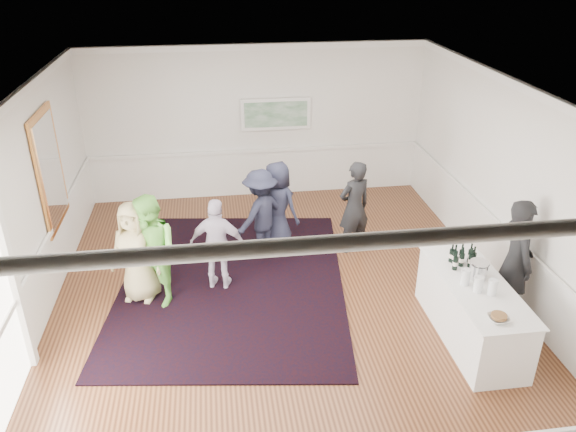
{
  "coord_description": "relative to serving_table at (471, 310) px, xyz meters",
  "views": [
    {
      "loc": [
        -0.91,
        -7.26,
        5.01
      ],
      "look_at": [
        0.13,
        0.2,
        1.29
      ],
      "focal_mm": 35.0,
      "sensor_mm": 36.0,
      "label": 1
    }
  ],
  "objects": [
    {
      "name": "floor",
      "position": [
        -2.46,
        1.33,
        -0.45
      ],
      "size": [
        8.0,
        8.0,
        0.0
      ],
      "primitive_type": "plane",
      "color": "brown",
      "rests_on": "ground"
    },
    {
      "name": "ceiling",
      "position": [
        -2.46,
        1.33,
        2.75
      ],
      "size": [
        7.0,
        8.0,
        0.02
      ],
      "primitive_type": "cube",
      "color": "white",
      "rests_on": "wall_back"
    },
    {
      "name": "wall_left",
      "position": [
        -5.96,
        1.33,
        1.15
      ],
      "size": [
        0.02,
        8.0,
        3.2
      ],
      "primitive_type": "cube",
      "color": "white",
      "rests_on": "floor"
    },
    {
      "name": "wall_right",
      "position": [
        1.04,
        1.33,
        1.15
      ],
      "size": [
        0.02,
        8.0,
        3.2
      ],
      "primitive_type": "cube",
      "color": "white",
      "rests_on": "floor"
    },
    {
      "name": "wall_back",
      "position": [
        -2.46,
        5.33,
        1.15
      ],
      "size": [
        7.0,
        0.02,
        3.2
      ],
      "primitive_type": "cube",
      "color": "white",
      "rests_on": "floor"
    },
    {
      "name": "wall_front",
      "position": [
        -2.46,
        -2.67,
        1.15
      ],
      "size": [
        7.0,
        0.02,
        3.2
      ],
      "primitive_type": "cube",
      "color": "white",
      "rests_on": "floor"
    },
    {
      "name": "wainscoting",
      "position": [
        -2.46,
        1.33,
        0.05
      ],
      "size": [
        7.0,
        8.0,
        1.0
      ],
      "primitive_type": null,
      "color": "white",
      "rests_on": "floor"
    },
    {
      "name": "mirror",
      "position": [
        -5.92,
        2.63,
        1.35
      ],
      "size": [
        0.05,
        1.25,
        1.85
      ],
      "color": "#DE8F41",
      "rests_on": "wall_left"
    },
    {
      "name": "landscape_painting",
      "position": [
        -2.06,
        5.28,
        1.33
      ],
      "size": [
        1.44,
        0.06,
        0.66
      ],
      "color": "white",
      "rests_on": "wall_back"
    },
    {
      "name": "area_rug",
      "position": [
        -3.21,
        1.8,
        -0.43
      ],
      "size": [
        4.13,
        5.08,
        0.02
      ],
      "primitive_type": "cube",
      "rotation": [
        0.0,
        0.0,
        -0.13
      ],
      "color": "black",
      "rests_on": "floor"
    },
    {
      "name": "serving_table",
      "position": [
        0.0,
        0.0,
        0.0
      ],
      "size": [
        0.83,
        2.18,
        0.88
      ],
      "color": "white",
      "rests_on": "floor"
    },
    {
      "name": "bartender",
      "position": [
        0.74,
        0.35,
        0.5
      ],
      "size": [
        0.48,
        0.71,
        1.89
      ],
      "primitive_type": "imported",
      "rotation": [
        0.0,
        0.0,
        1.53
      ],
      "color": "black",
      "rests_on": "floor"
    },
    {
      "name": "guest_tan",
      "position": [
        -4.62,
        1.6,
        0.36
      ],
      "size": [
        0.9,
        0.72,
        1.62
      ],
      "primitive_type": "imported",
      "rotation": [
        0.0,
        0.0,
        -0.29
      ],
      "color": "tan",
      "rests_on": "floor"
    },
    {
      "name": "guest_green",
      "position": [
        -4.37,
        1.45,
        0.43
      ],
      "size": [
        1.04,
        1.08,
        1.75
      ],
      "primitive_type": "imported",
      "rotation": [
        0.0,
        0.0,
        -0.93
      ],
      "color": "#79CE52",
      "rests_on": "floor"
    },
    {
      "name": "guest_lilac",
      "position": [
        -3.4,
        1.74,
        0.32
      ],
      "size": [
        0.96,
        0.58,
        1.53
      ],
      "primitive_type": "imported",
      "rotation": [
        0.0,
        0.0,
        2.89
      ],
      "color": "#C0B3C8",
      "rests_on": "floor"
    },
    {
      "name": "guest_dark_a",
      "position": [
        -2.65,
        2.65,
        0.36
      ],
      "size": [
        1.18,
        1.12,
        1.6
      ],
      "primitive_type": "imported",
      "rotation": [
        0.0,
        0.0,
        3.83
      ],
      "color": "#1F2234",
      "rests_on": "floor"
    },
    {
      "name": "guest_dark_b",
      "position": [
        -1.02,
        2.61,
        0.4
      ],
      "size": [
        0.72,
        0.59,
        1.68
      ],
      "primitive_type": "imported",
      "rotation": [
        0.0,
        0.0,
        3.5
      ],
      "color": "black",
      "rests_on": "floor"
    },
    {
      "name": "guest_navy",
      "position": [
        -2.33,
        2.91,
        0.37
      ],
      "size": [
        0.93,
        0.91,
        1.62
      ],
      "primitive_type": "imported",
      "rotation": [
        0.0,
        0.0,
        2.41
      ],
      "color": "#1F2234",
      "rests_on": "floor"
    },
    {
      "name": "wine_bottles",
      "position": [
        -0.0,
        0.48,
        0.59
      ],
      "size": [
        0.37,
        0.29,
        0.31
      ],
      "color": "black",
      "rests_on": "serving_table"
    },
    {
      "name": "juice_pitchers",
      "position": [
        -0.06,
        -0.17,
        0.56
      ],
      "size": [
        0.36,
        0.4,
        0.24
      ],
      "color": "#82AE3E",
      "rests_on": "serving_table"
    },
    {
      "name": "ice_bucket",
      "position": [
        0.07,
        0.12,
        0.55
      ],
      "size": [
        0.26,
        0.26,
        0.24
      ],
      "primitive_type": "cylinder",
      "color": "silver",
      "rests_on": "serving_table"
    },
    {
      "name": "nut_bowl",
      "position": [
        -0.09,
        -0.82,
        0.48
      ],
      "size": [
        0.26,
        0.26,
        0.08
      ],
      "color": "white",
      "rests_on": "serving_table"
    }
  ]
}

